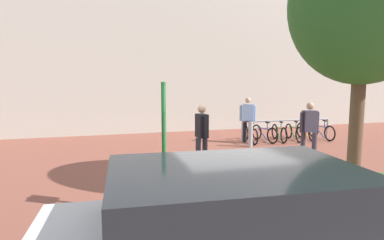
% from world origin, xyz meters
% --- Properties ---
extents(ground_plane, '(60.00, 60.00, 0.00)m').
position_xyz_m(ground_plane, '(0.00, 0.00, 0.00)').
color(ground_plane, brown).
extents(building_facade, '(28.00, 1.20, 10.00)m').
position_xyz_m(building_facade, '(0.00, 7.79, 5.00)').
color(building_facade, beige).
rests_on(building_facade, ground).
extents(planter_strip, '(7.00, 1.10, 0.16)m').
position_xyz_m(planter_strip, '(0.02, -1.66, 0.08)').
color(planter_strip, '#336028').
rests_on(planter_strip, ground).
extents(tree_sidewalk, '(2.93, 2.93, 5.49)m').
position_xyz_m(tree_sidewalk, '(2.13, -1.68, 3.86)').
color(tree_sidewalk, brown).
rests_on(tree_sidewalk, ground).
extents(parking_sign_post, '(0.10, 0.36, 2.34)m').
position_xyz_m(parking_sign_post, '(-1.91, -1.66, 1.53)').
color(parking_sign_post, '#2D7238').
rests_on(parking_sign_post, ground).
extents(bike_at_sign, '(1.65, 0.52, 0.86)m').
position_xyz_m(bike_at_sign, '(-1.86, -1.47, 0.35)').
color(bike_at_sign, black).
rests_on(bike_at_sign, ground).
extents(bike_rack_cluster, '(3.76, 1.69, 0.83)m').
position_xyz_m(bike_rack_cluster, '(4.02, 3.87, 0.35)').
color(bike_rack_cluster, '#99999E').
rests_on(bike_rack_cluster, ground).
extents(bollard_steel, '(0.16, 0.16, 0.90)m').
position_xyz_m(bollard_steel, '(2.13, 3.14, 0.45)').
color(bollard_steel, '#ADADB2').
rests_on(bollard_steel, ground).
extents(person_suited_navy, '(0.61, 0.48, 1.72)m').
position_xyz_m(person_suited_navy, '(2.97, 1.02, 0.98)').
color(person_suited_navy, '#383342').
rests_on(person_suited_navy, ground).
extents(person_suited_dark, '(0.39, 0.61, 1.72)m').
position_xyz_m(person_suited_dark, '(-0.37, 0.98, 0.98)').
color(person_suited_dark, '#2D2D38').
rests_on(person_suited_dark, ground).
extents(person_casual_tan, '(0.57, 0.41, 1.72)m').
position_xyz_m(person_casual_tan, '(2.35, 3.86, 0.98)').
color(person_casual_tan, black).
rests_on(person_casual_tan, ground).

